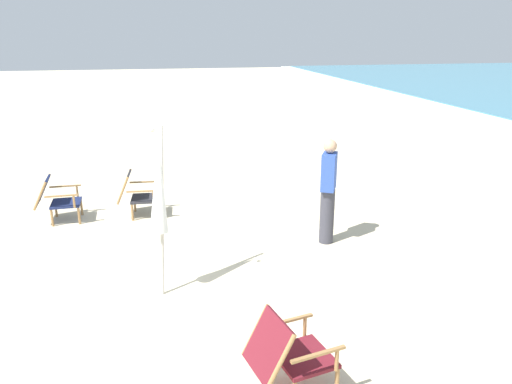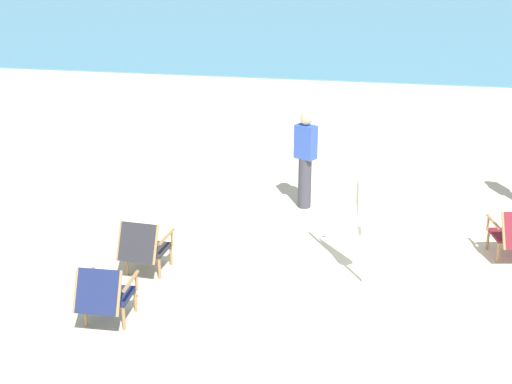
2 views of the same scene
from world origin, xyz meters
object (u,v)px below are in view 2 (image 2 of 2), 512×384
Objects in this scene: beach_chair_front_left at (104,294)px; beach_chair_back_right at (144,246)px; umbrella_furled_white at (363,183)px; person_near_chairs at (305,160)px.

beach_chair_back_right is at bearing 89.64° from beach_chair_front_left.
beach_chair_front_left is 0.38× the size of umbrella_furled_white.
person_near_chairs reaches higher than beach_chair_front_left.
beach_chair_front_left is 1.34m from beach_chair_back_right.
beach_chair_front_left is 4.63m from person_near_chairs.
beach_chair_front_left is at bearing -90.36° from beach_chair_back_right.
umbrella_furled_white is at bearing 31.30° from beach_chair_front_left.
umbrella_furled_white is at bearing 7.80° from beach_chair_back_right.
beach_chair_back_right is at bearing -121.80° from person_near_chairs.
person_near_chairs is (-1.04, 2.51, -0.54)m from umbrella_furled_white.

